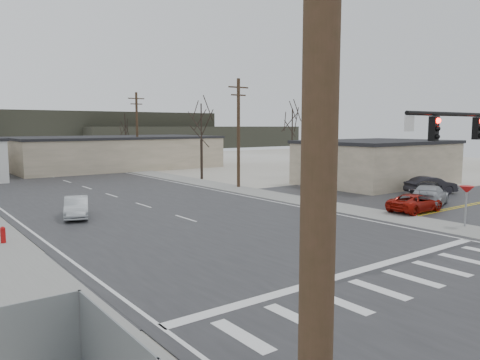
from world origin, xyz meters
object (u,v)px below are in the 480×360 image
object	(u,v)px
car_far_a	(32,163)
car_parked_silver	(429,196)
car_parked_dark_a	(429,190)
car_parked_dark_b	(431,185)
car_parked_red	(415,203)
sedan_crossing	(76,207)
fire_hydrant	(3,235)

from	to	relation	value
car_far_a	car_parked_silver	world-z (taller)	car_parked_silver
car_parked_dark_a	car_parked_dark_b	world-z (taller)	car_parked_dark_a
car_parked_red	car_parked_dark_a	bearing A→B (deg)	-67.00
sedan_crossing	car_parked_dark_a	size ratio (longest dim) A/B	0.89
fire_hydrant	car_parked_silver	xyz separation A→B (m)	(26.36, -6.45, 0.33)
car_parked_silver	car_far_a	bearing A→B (deg)	-3.95
fire_hydrant	sedan_crossing	distance (m)	6.56
fire_hydrant	car_parked_dark_b	xyz separation A→B (m)	(31.96, -3.22, 0.30)
car_far_a	car_parked_dark_b	distance (m)	49.42
car_parked_dark_b	fire_hydrant	bearing A→B (deg)	103.03
fire_hydrant	car_parked_red	bearing A→B (deg)	-16.88
car_far_a	car_parked_silver	size ratio (longest dim) A/B	0.99
car_parked_dark_a	car_parked_red	bearing A→B (deg)	92.35
fire_hydrant	car_parked_red	distance (m)	24.62
car_parked_silver	car_parked_dark_a	bearing A→B (deg)	-79.81
sedan_crossing	car_parked_silver	bearing A→B (deg)	-8.08
car_far_a	car_parked_dark_b	xyz separation A→B (m)	(21.00, -44.74, -0.03)
fire_hydrant	car_parked_dark_a	world-z (taller)	car_parked_dark_a
car_far_a	car_parked_dark_b	bearing A→B (deg)	130.26
fire_hydrant	car_parked_dark_a	distance (m)	29.54
car_parked_red	car_parked_dark_b	world-z (taller)	car_parked_dark_b
car_parked_dark_a	fire_hydrant	bearing A→B (deg)	59.59
fire_hydrant	sedan_crossing	xyz separation A→B (m)	(4.92, 4.33, 0.24)
car_parked_red	car_parked_dark_a	size ratio (longest dim) A/B	0.97
car_far_a	car_parked_dark_a	bearing A→B (deg)	126.60
fire_hydrant	car_far_a	size ratio (longest dim) A/B	0.17
car_far_a	car_parked_silver	bearing A→B (deg)	122.91
car_far_a	car_parked_dark_a	xyz separation A→B (m)	(18.20, -46.23, -0.00)
car_far_a	car_parked_red	bearing A→B (deg)	119.63
sedan_crossing	car_parked_red	bearing A→B (deg)	-13.02
car_parked_dark_a	car_parked_dark_b	size ratio (longest dim) A/B	1.01
sedan_crossing	car_far_a	world-z (taller)	car_far_a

